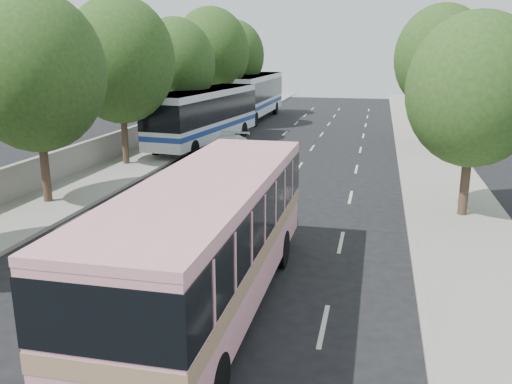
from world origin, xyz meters
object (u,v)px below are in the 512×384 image
(pink_bus, at_px, (210,230))
(pink_taxi, at_px, (252,212))
(tour_coach_rear, at_px, (253,93))
(tour_coach_front, at_px, (205,112))
(white_pickup, at_px, (227,150))

(pink_bus, relative_size, pink_taxi, 2.33)
(pink_taxi, height_order, tour_coach_rear, tour_coach_rear)
(tour_coach_front, bearing_deg, white_pickup, -53.16)
(tour_coach_front, distance_m, tour_coach_rear, 14.48)
(pink_taxi, xyz_separation_m, tour_coach_front, (-7.26, 17.12, 1.49))
(tour_coach_front, bearing_deg, pink_taxi, -60.27)
(pink_bus, relative_size, white_pickup, 2.14)
(pink_taxi, relative_size, tour_coach_rear, 0.35)
(tour_coach_rear, bearing_deg, white_pickup, -81.02)
(pink_bus, height_order, white_pickup, pink_bus)
(tour_coach_front, xyz_separation_m, tour_coach_rear, (0.00, 14.48, 0.16))
(pink_taxi, height_order, tour_coach_front, tour_coach_front)
(pink_taxi, bearing_deg, tour_coach_front, 106.93)
(pink_bus, height_order, pink_taxi, pink_bus)
(white_pickup, relative_size, tour_coach_front, 0.40)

